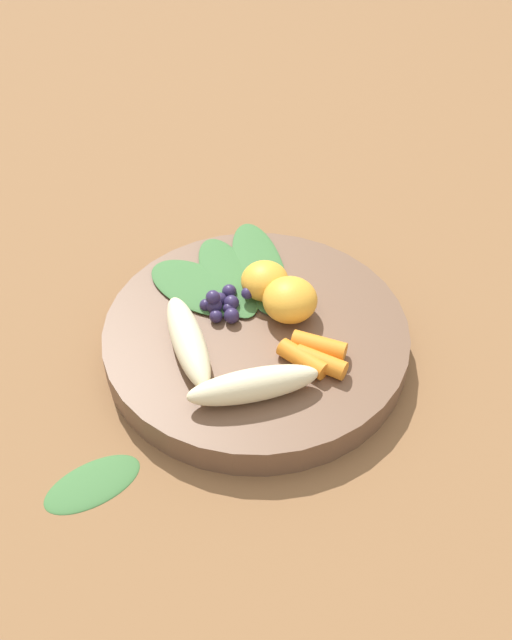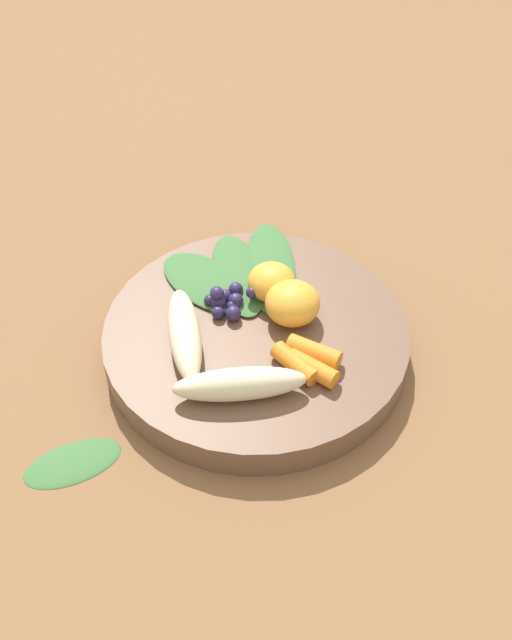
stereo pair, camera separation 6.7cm
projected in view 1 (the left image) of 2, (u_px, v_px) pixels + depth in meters
ground_plane at (256, 350)px, 0.70m from camera, size 2.40×2.40×0.00m
bowl at (256, 339)px, 0.69m from camera, size 0.28×0.28×0.03m
banana_peeled_left at (253, 385)px, 0.61m from camera, size 0.03×0.11×0.03m
banana_peeled_right at (188, 341)px, 0.65m from camera, size 0.11×0.03×0.03m
orange_segment_near at (265, 281)px, 0.70m from camera, size 0.04×0.04×0.03m
orange_segment_far at (290, 300)px, 0.68m from camera, size 0.05×0.05×0.04m
carrot_front at (303, 359)px, 0.64m from camera, size 0.05×0.04×0.02m
carrot_mid_left at (321, 362)px, 0.64m from camera, size 0.04×0.04×0.02m
carrot_mid_right at (319, 346)px, 0.65m from camera, size 0.04×0.05×0.02m
blueberry_pile at (223, 304)px, 0.69m from camera, size 0.05×0.05×0.02m
kale_leaf_left at (259, 266)px, 0.74m from camera, size 0.14×0.06×0.01m
kale_leaf_right at (228, 276)px, 0.72m from camera, size 0.13×0.06×0.01m
kale_leaf_rear at (198, 287)px, 0.71m from camera, size 0.12×0.11×0.01m
kale_leaf_stray at (92, 482)px, 0.59m from camera, size 0.06×0.09×0.01m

